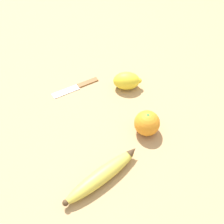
{
  "coord_description": "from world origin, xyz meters",
  "views": [
    {
      "loc": [
        0.28,
        -0.51,
        0.68
      ],
      "look_at": [
        0.11,
        0.02,
        0.03
      ],
      "focal_mm": 50.0,
      "sensor_mm": 36.0,
      "label": 1
    }
  ],
  "objects_px": {
    "banana": "(102,176)",
    "lemon": "(127,81)",
    "paring_knife": "(78,86)",
    "orange": "(147,123)"
  },
  "relations": [
    {
      "from": "banana",
      "to": "lemon",
      "type": "xyz_separation_m",
      "value": [
        -0.03,
        0.32,
        0.01
      ]
    },
    {
      "from": "banana",
      "to": "paring_knife",
      "type": "relative_size",
      "value": 1.62
    },
    {
      "from": "orange",
      "to": "lemon",
      "type": "xyz_separation_m",
      "value": [
        -0.1,
        0.15,
        -0.01
      ]
    },
    {
      "from": "banana",
      "to": "orange",
      "type": "height_order",
      "value": "orange"
    },
    {
      "from": "orange",
      "to": "paring_knife",
      "type": "bearing_deg",
      "value": 157.07
    },
    {
      "from": "lemon",
      "to": "paring_knife",
      "type": "relative_size",
      "value": 0.75
    },
    {
      "from": "paring_knife",
      "to": "lemon",
      "type": "bearing_deg",
      "value": -119.36
    },
    {
      "from": "orange",
      "to": "lemon",
      "type": "relative_size",
      "value": 0.74
    },
    {
      "from": "banana",
      "to": "lemon",
      "type": "distance_m",
      "value": 0.32
    },
    {
      "from": "lemon",
      "to": "paring_knife",
      "type": "distance_m",
      "value": 0.15
    }
  ]
}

